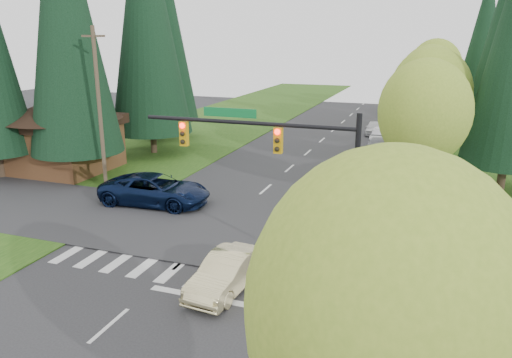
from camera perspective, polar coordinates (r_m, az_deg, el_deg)
The scene contains 30 objects.
ground at distance 18.94m, azimuth -14.62°, elevation -14.35°, with size 120.00×120.00×0.00m, color #28282B.
grass_east at distance 34.72m, azimuth 24.44°, elevation -1.10°, with size 14.00×110.00×0.06m, color #204612.
grass_west at distance 41.34m, azimuth -14.16°, elevation 2.45°, with size 14.00×110.00×0.06m, color #204612.
cross_street at distance 25.19m, azimuth -4.41°, elevation -5.94°, with size 120.00×8.00×0.10m, color #28282B.
sidewalk_east at distance 36.59m, azimuth 14.73°, elevation 0.72°, with size 1.80×80.00×0.13m, color gray.
curb_east at distance 36.66m, azimuth 13.41°, elevation 0.84°, with size 0.20×80.00×0.13m, color gray.
stone_wall_north at distance 44.22m, azimuth 17.95°, elevation 3.45°, with size 0.70×40.00×0.70m, color #4C4438.
traffic_signal at distance 19.06m, azimuth 3.02°, elevation 2.58°, with size 8.70×0.37×6.80m.
brown_building at distance 38.05m, azimuth -21.17°, elevation 5.49°, with size 8.40×8.40×5.40m.
utility_pole at distance 32.01m, azimuth -17.45°, elevation 7.66°, with size 1.60×0.24×10.00m.
decid_tree_0 at distance 27.53m, azimuth 18.71°, elevation 7.25°, with size 4.80×4.80×8.37m.
decid_tree_1 at distance 34.46m, azimuth 19.26°, elevation 9.15°, with size 5.20×5.20×8.80m.
decid_tree_2 at distance 41.41m, azimuth 19.20°, elevation 10.36°, with size 5.00×5.00×8.82m.
decid_tree_3 at distance 48.41m, azimuth 19.48°, elevation 10.73°, with size 5.00×5.00×8.55m.
decid_tree_4 at distance 55.37m, azimuth 19.75°, elevation 11.68°, with size 5.40×5.40×9.18m.
decid_tree_5 at distance 62.39m, azimuth 19.60°, elevation 11.60°, with size 4.80×4.80×8.30m.
decid_tree_6 at distance 69.36m, azimuth 19.80°, elevation 12.22°, with size 5.20×5.20×8.86m.
decid_tree_south at distance 8.38m, azimuth 14.94°, elevation -14.30°, with size 4.60×4.60×7.92m.
conifer_w_a at distance 35.49m, azimuth -20.98°, elevation 17.28°, with size 6.12×6.12×19.80m.
conifer_w_b at distance 40.46m, azimuth -20.43°, elevation 15.64°, with size 5.44×5.44×17.80m.
conifer_w_c at distance 41.44m, azimuth -12.46°, elevation 18.31°, with size 6.46×6.46×20.80m.
conifer_w_e at distance 47.58m, azimuth -10.55°, elevation 16.87°, with size 5.78×5.78×18.80m.
conifer_e_c at distance 61.41m, azimuth 24.63°, elevation 14.56°, with size 5.10×5.10×16.80m.
sedan_champagne at distance 19.42m, azimuth -3.33°, elevation -10.59°, with size 1.53×4.38×1.44m, color beige.
suv_navy at distance 29.29m, azimuth -11.44°, elevation -1.21°, with size 2.92×6.33×1.76m, color #0A1532.
parked_car_a at distance 34.76m, azimuth 10.05°, elevation 1.39°, with size 1.78×4.44×1.51m, color #ADADB2.
parked_car_b at distance 41.81m, azimuth 13.73°, elevation 3.53°, with size 1.87×4.61×1.34m, color slate.
parked_car_c at distance 46.79m, azimuth 14.09°, elevation 4.80°, with size 1.40×4.00×1.32m, color silver.
parked_car_d at distance 50.80m, azimuth 13.33°, elevation 5.69°, with size 1.52×3.77×1.28m, color silver.
parked_car_e at distance 63.18m, azimuth 15.77°, elevation 7.62°, with size 2.20×5.40×1.57m, color #9B9BA0.
Camera 1 is at (9.69, -13.26, 9.43)m, focal length 35.00 mm.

